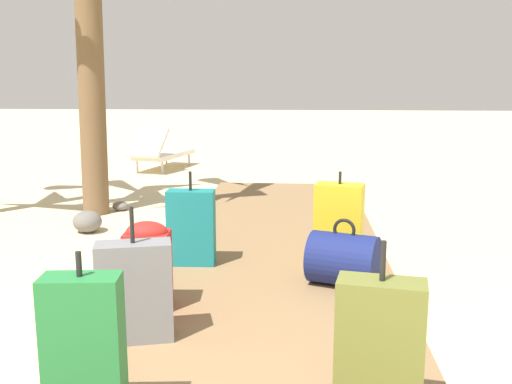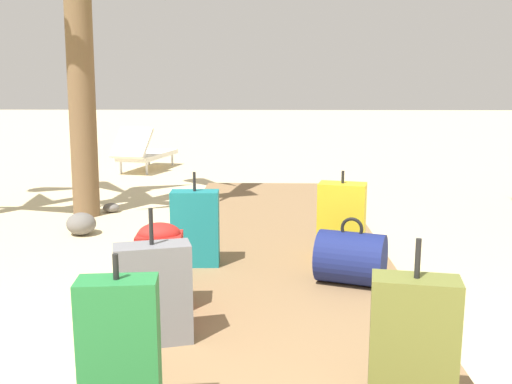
{
  "view_description": "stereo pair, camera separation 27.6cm",
  "coord_description": "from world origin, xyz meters",
  "px_view_note": "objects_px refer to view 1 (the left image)",
  "views": [
    {
      "loc": [
        0.24,
        -1.13,
        1.51
      ],
      "look_at": [
        -0.17,
        3.88,
        0.55
      ],
      "focal_mm": 39.77,
      "sensor_mm": 36.0,
      "label": 1
    },
    {
      "loc": [
        -0.03,
        -1.14,
        1.51
      ],
      "look_at": [
        -0.17,
        3.88,
        0.55
      ],
      "focal_mm": 39.77,
      "sensor_mm": 36.0,
      "label": 2
    }
  ],
  "objects_px": {
    "suitcase_yellow": "(339,222)",
    "suitcase_teal": "(191,227)",
    "suitcase_grey": "(135,291)",
    "suitcase_green": "(84,353)",
    "backpack_red": "(148,263)",
    "duffel_bag_navy": "(343,259)",
    "suitcase_olive": "(379,351)",
    "lounge_chair": "(160,151)"
  },
  "relations": [
    {
      "from": "suitcase_teal",
      "to": "backpack_red",
      "type": "relative_size",
      "value": 1.32
    },
    {
      "from": "suitcase_teal",
      "to": "suitcase_green",
      "type": "bearing_deg",
      "value": -90.31
    },
    {
      "from": "suitcase_olive",
      "to": "lounge_chair",
      "type": "xyz_separation_m",
      "value": [
        -2.87,
        7.61,
        -0.07
      ]
    },
    {
      "from": "suitcase_teal",
      "to": "suitcase_grey",
      "type": "relative_size",
      "value": 0.98
    },
    {
      "from": "duffel_bag_navy",
      "to": "backpack_red",
      "type": "distance_m",
      "value": 1.39
    },
    {
      "from": "suitcase_grey",
      "to": "lounge_chair",
      "type": "distance_m",
      "value": 7.12
    },
    {
      "from": "suitcase_teal",
      "to": "suitcase_olive",
      "type": "bearing_deg",
      "value": -59.58
    },
    {
      "from": "suitcase_yellow",
      "to": "backpack_red",
      "type": "bearing_deg",
      "value": -138.93
    },
    {
      "from": "suitcase_grey",
      "to": "lounge_chair",
      "type": "height_order",
      "value": "suitcase_grey"
    },
    {
      "from": "suitcase_green",
      "to": "suitcase_grey",
      "type": "height_order",
      "value": "suitcase_grey"
    },
    {
      "from": "suitcase_olive",
      "to": "suitcase_green",
      "type": "bearing_deg",
      "value": -172.91
    },
    {
      "from": "suitcase_yellow",
      "to": "duffel_bag_navy",
      "type": "height_order",
      "value": "suitcase_yellow"
    },
    {
      "from": "suitcase_yellow",
      "to": "suitcase_teal",
      "type": "relative_size",
      "value": 0.98
    },
    {
      "from": "backpack_red",
      "to": "lounge_chair",
      "type": "relative_size",
      "value": 0.35
    },
    {
      "from": "suitcase_green",
      "to": "lounge_chair",
      "type": "distance_m",
      "value": 7.94
    },
    {
      "from": "backpack_red",
      "to": "suitcase_olive",
      "type": "xyz_separation_m",
      "value": [
        1.32,
        -1.14,
        0.01
      ]
    },
    {
      "from": "lounge_chair",
      "to": "suitcase_yellow",
      "type": "bearing_deg",
      "value": -62.07
    },
    {
      "from": "suitcase_yellow",
      "to": "suitcase_olive",
      "type": "distance_m",
      "value": 2.26
    },
    {
      "from": "suitcase_green",
      "to": "suitcase_teal",
      "type": "xyz_separation_m",
      "value": [
        0.01,
        2.22,
        -0.03
      ]
    },
    {
      "from": "backpack_red",
      "to": "suitcase_olive",
      "type": "distance_m",
      "value": 1.74
    },
    {
      "from": "suitcase_teal",
      "to": "suitcase_olive",
      "type": "xyz_separation_m",
      "value": [
        1.21,
        -2.07,
        0.01
      ]
    },
    {
      "from": "backpack_red",
      "to": "lounge_chair",
      "type": "bearing_deg",
      "value": 103.5
    },
    {
      "from": "suitcase_olive",
      "to": "lounge_chair",
      "type": "distance_m",
      "value": 8.14
    },
    {
      "from": "suitcase_olive",
      "to": "suitcase_yellow",
      "type": "bearing_deg",
      "value": 90.83
    },
    {
      "from": "suitcase_yellow",
      "to": "suitcase_green",
      "type": "bearing_deg",
      "value": -116.31
    },
    {
      "from": "backpack_red",
      "to": "suitcase_grey",
      "type": "xyz_separation_m",
      "value": [
        0.05,
        -0.46,
        -0.02
      ]
    },
    {
      "from": "suitcase_teal",
      "to": "suitcase_grey",
      "type": "height_order",
      "value": "suitcase_grey"
    },
    {
      "from": "suitcase_green",
      "to": "duffel_bag_navy",
      "type": "distance_m",
      "value": 2.19
    },
    {
      "from": "suitcase_yellow",
      "to": "backpack_red",
      "type": "distance_m",
      "value": 1.7
    },
    {
      "from": "suitcase_green",
      "to": "suitcase_yellow",
      "type": "distance_m",
      "value": 2.69
    },
    {
      "from": "duffel_bag_navy",
      "to": "suitcase_olive",
      "type": "height_order",
      "value": "suitcase_olive"
    },
    {
      "from": "duffel_bag_navy",
      "to": "suitcase_olive",
      "type": "relative_size",
      "value": 0.72
    },
    {
      "from": "suitcase_yellow",
      "to": "duffel_bag_navy",
      "type": "xyz_separation_m",
      "value": [
        0.0,
        -0.59,
        -0.13
      ]
    },
    {
      "from": "duffel_bag_navy",
      "to": "lounge_chair",
      "type": "xyz_separation_m",
      "value": [
        -2.84,
        5.94,
        0.06
      ]
    },
    {
      "from": "duffel_bag_navy",
      "to": "lounge_chair",
      "type": "height_order",
      "value": "lounge_chair"
    },
    {
      "from": "duffel_bag_navy",
      "to": "lounge_chair",
      "type": "relative_size",
      "value": 0.35
    },
    {
      "from": "suitcase_teal",
      "to": "suitcase_olive",
      "type": "distance_m",
      "value": 2.4
    },
    {
      "from": "suitcase_green",
      "to": "suitcase_olive",
      "type": "xyz_separation_m",
      "value": [
        1.23,
        0.15,
        -0.02
      ]
    },
    {
      "from": "suitcase_yellow",
      "to": "backpack_red",
      "type": "height_order",
      "value": "suitcase_yellow"
    },
    {
      "from": "suitcase_teal",
      "to": "backpack_red",
      "type": "distance_m",
      "value": 0.93
    },
    {
      "from": "suitcase_green",
      "to": "suitcase_teal",
      "type": "relative_size",
      "value": 1.02
    },
    {
      "from": "suitcase_green",
      "to": "suitcase_teal",
      "type": "height_order",
      "value": "suitcase_green"
    }
  ]
}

